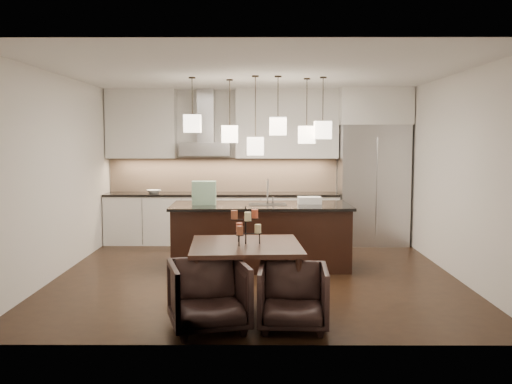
{
  "coord_description": "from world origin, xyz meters",
  "views": [
    {
      "loc": [
        0.03,
        -7.88,
        1.91
      ],
      "look_at": [
        0.0,
        0.2,
        1.15
      ],
      "focal_mm": 40.0,
      "sensor_mm": 36.0,
      "label": 1
    }
  ],
  "objects_px": {
    "refrigerator": "(373,185)",
    "dining_table": "(246,276)",
    "armchair_right": "(293,297)",
    "island_body": "(261,237)",
    "armchair_left": "(209,296)"
  },
  "relations": [
    {
      "from": "armchair_left",
      "to": "armchair_right",
      "type": "distance_m",
      "value": 0.85
    },
    {
      "from": "island_body",
      "to": "armchair_right",
      "type": "xyz_separation_m",
      "value": [
        0.31,
        -2.77,
        -0.13
      ]
    },
    {
      "from": "refrigerator",
      "to": "armchair_left",
      "type": "xyz_separation_m",
      "value": [
        -2.56,
        -4.7,
        -0.73
      ]
    },
    {
      "from": "refrigerator",
      "to": "dining_table",
      "type": "bearing_deg",
      "value": -119.19
    },
    {
      "from": "refrigerator",
      "to": "armchair_left",
      "type": "height_order",
      "value": "refrigerator"
    },
    {
      "from": "island_body",
      "to": "armchair_right",
      "type": "relative_size",
      "value": 3.6
    },
    {
      "from": "dining_table",
      "to": "armchair_left",
      "type": "height_order",
      "value": "dining_table"
    },
    {
      "from": "refrigerator",
      "to": "island_body",
      "type": "xyz_separation_m",
      "value": [
        -2.03,
        -1.88,
        -0.63
      ]
    },
    {
      "from": "refrigerator",
      "to": "armchair_left",
      "type": "distance_m",
      "value": 5.41
    },
    {
      "from": "refrigerator",
      "to": "dining_table",
      "type": "xyz_separation_m",
      "value": [
        -2.21,
        -3.95,
        -0.71
      ]
    },
    {
      "from": "dining_table",
      "to": "armchair_right",
      "type": "xyz_separation_m",
      "value": [
        0.49,
        -0.7,
        -0.04
      ]
    },
    {
      "from": "refrigerator",
      "to": "armchair_right",
      "type": "relative_size",
      "value": 3.03
    },
    {
      "from": "island_body",
      "to": "armchair_left",
      "type": "relative_size",
      "value": 3.32
    },
    {
      "from": "island_body",
      "to": "dining_table",
      "type": "height_order",
      "value": "island_body"
    },
    {
      "from": "dining_table",
      "to": "armchair_left",
      "type": "xyz_separation_m",
      "value": [
        -0.35,
        -0.75,
        -0.02
      ]
    }
  ]
}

